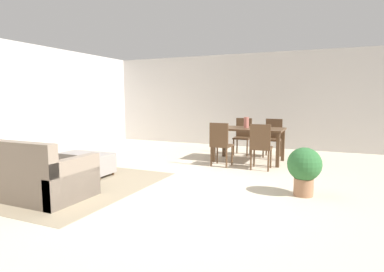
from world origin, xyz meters
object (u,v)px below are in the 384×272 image
dining_chair_far_right (273,135)px  vase_centerpiece (246,122)px  dining_chair_near_right (261,144)px  dining_chair_far_left (243,134)px  couch (17,175)px  dining_chair_near_left (220,142)px  dining_table (249,132)px  potted_plant (304,168)px  ottoman_table (87,163)px

dining_chair_far_right → vase_centerpiece: 0.99m
dining_chair_near_right → dining_chair_far_left: bearing=116.1°
couch → dining_chair_near_left: bearing=55.1°
dining_chair_near_left → vase_centerpiece: vase_centerpiece is taller
dining_table → dining_chair_far_right: bearing=64.0°
dining_chair_near_right → potted_plant: size_ratio=1.29×
couch → dining_chair_far_left: dining_chair_far_left is taller
dining_table → vase_centerpiece: size_ratio=6.31×
dining_table → vase_centerpiece: bearing=157.1°
couch → dining_chair_far_right: dining_chair_far_right is taller
ottoman_table → dining_table: size_ratio=0.65×
dining_chair_far_right → vase_centerpiece: (-0.47, -0.79, 0.36)m
dining_chair_near_right → dining_chair_far_right: 1.58m
dining_chair_near_left → dining_chair_near_right: same height
dining_chair_near_left → dining_chair_near_right: size_ratio=1.00×
dining_chair_near_right → dining_chair_far_left: (-0.77, 1.56, 0.00)m
dining_table → dining_chair_near_left: (-0.41, -0.77, -0.14)m
dining_chair_near_left → dining_chair_far_right: bearing=62.9°
dining_chair_near_right → potted_plant: (0.93, -1.42, -0.10)m
potted_plant → dining_chair_near_right: bearing=123.2°
dining_chair_far_left → potted_plant: dining_chair_far_left is taller
dining_chair_near_right → vase_centerpiece: (-0.49, 0.79, 0.36)m
dining_chair_far_right → potted_plant: bearing=-72.4°
dining_table → potted_plant: dining_table is taller
couch → dining_chair_far_left: size_ratio=2.40×
dining_chair_far_left → dining_chair_far_right: (0.74, 0.02, 0.00)m
couch → dining_chair_far_right: size_ratio=2.40×
dining_chair_near_left → ottoman_table: bearing=-139.6°
dining_chair_near_right → dining_chair_far_left: 1.74m
ottoman_table → dining_table: (2.44, 2.49, 0.42)m
couch → dining_table: 4.60m
ottoman_table → vase_centerpiece: 3.51m
vase_centerpiece → potted_plant: 2.67m
dining_chair_far_left → ottoman_table: bearing=-122.5°
vase_centerpiece → ottoman_table: bearing=-133.2°
couch → vase_centerpiece: size_ratio=9.16×
dining_table → dining_chair_near_right: (0.42, -0.76, -0.14)m
couch → ottoman_table: (0.11, 1.33, -0.06)m
couch → dining_chair_near_left: size_ratio=2.40×
dining_chair_near_left → dining_chair_far_left: 1.57m
dining_table → vase_centerpiece: vase_centerpiece is taller
ottoman_table → potted_plant: 3.80m
ottoman_table → potted_plant: potted_plant is taller
dining_chair_near_left → vase_centerpiece: size_ratio=3.81×
dining_chair_near_left → dining_chair_far_left: (0.07, 1.57, 0.00)m
vase_centerpiece → potted_plant: size_ratio=0.34×
dining_chair_far_right → vase_centerpiece: bearing=-120.7°
ottoman_table → potted_plant: size_ratio=1.38×
dining_chair_far_right → dining_chair_near_right: bearing=-89.1°
dining_chair_near_right → dining_table: bearing=119.1°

